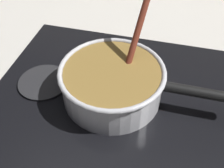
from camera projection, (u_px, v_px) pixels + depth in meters
The scene contains 5 objects.
ground at pixel (89, 144), 0.58m from camera, with size 2.40×1.60×0.04m, color beige.
hob_plate at pixel (112, 98), 0.64m from camera, with size 0.56×0.48×0.01m, color black.
burner_ring at pixel (112, 95), 0.63m from camera, with size 0.17×0.17×0.01m, color #592D0C.
spare_burner at pixel (44, 82), 0.66m from camera, with size 0.12×0.12×0.01m, color #262628.
cooking_pan at pixel (113, 82), 0.60m from camera, with size 0.39×0.28×0.27m.
Camera 1 is at (0.13, -0.30, 0.48)m, focal length 43.65 mm.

